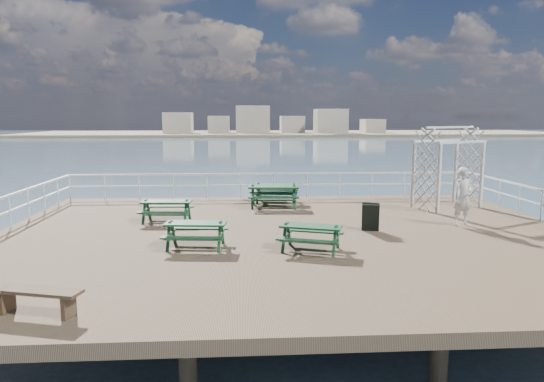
{
  "coord_description": "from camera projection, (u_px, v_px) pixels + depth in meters",
  "views": [
    {
      "loc": [
        -1.41,
        -14.36,
        3.54
      ],
      "look_at": [
        -0.42,
        1.5,
        1.1
      ],
      "focal_mm": 32.0,
      "sensor_mm": 36.0,
      "label": 1
    }
  ],
  "objects": [
    {
      "name": "picnic_table_b",
      "position": [
        276.0,
        189.0,
        20.17
      ],
      "size": [
        1.99,
        1.7,
        0.87
      ],
      "rotation": [
        0.0,
        0.0,
        -0.16
      ],
      "color": "#153C22",
      "rests_on": "ground"
    },
    {
      "name": "trellis_arbor",
      "position": [
        448.0,
        172.0,
        18.86
      ],
      "size": [
        2.89,
        2.32,
        3.18
      ],
      "rotation": [
        0.0,
        0.0,
        0.44
      ],
      "color": "white",
      "rests_on": "ground"
    },
    {
      "name": "picnic_table_a",
      "position": [
        167.0,
        206.0,
        16.46
      ],
      "size": [
        1.78,
        1.48,
        0.82
      ],
      "rotation": [
        0.0,
        0.0,
        -0.08
      ],
      "color": "#153C22",
      "rests_on": "ground"
    },
    {
      "name": "picnic_table_d",
      "position": [
        196.0,
        229.0,
        13.16
      ],
      "size": [
        1.77,
        1.48,
        0.8
      ],
      "rotation": [
        0.0,
        0.0,
        -0.1
      ],
      "color": "#153C22",
      "rests_on": "ground"
    },
    {
      "name": "sea_backdrop",
      "position": [
        287.0,
        130.0,
        147.9
      ],
      "size": [
        300.0,
        300.0,
        9.2
      ],
      "color": "#425B70",
      "rests_on": "ground"
    },
    {
      "name": "sandwich_board",
      "position": [
        370.0,
        218.0,
        15.12
      ],
      "size": [
        0.62,
        0.52,
        0.88
      ],
      "rotation": [
        0.0,
        0.0,
        -0.25
      ],
      "color": "black",
      "rests_on": "ground"
    },
    {
      "name": "ground",
      "position": [
        289.0,
        239.0,
        14.81
      ],
      "size": [
        18.0,
        14.0,
        0.3
      ],
      "primitive_type": "cube",
      "color": "brown",
      "rests_on": "ground"
    },
    {
      "name": "picnic_table_c",
      "position": [
        273.0,
        192.0,
        19.12
      ],
      "size": [
        2.06,
        1.71,
        0.96
      ],
      "rotation": [
        0.0,
        0.0,
        -0.07
      ],
      "color": "#153C22",
      "rests_on": "ground"
    },
    {
      "name": "picnic_table_e",
      "position": [
        311.0,
        232.0,
        12.87
      ],
      "size": [
        1.94,
        1.75,
        0.78
      ],
      "rotation": [
        0.0,
        0.0,
        -0.33
      ],
      "color": "#153C22",
      "rests_on": "ground"
    },
    {
      "name": "railing",
      "position": [
        280.0,
        193.0,
        17.19
      ],
      "size": [
        17.77,
        13.76,
        1.1
      ],
      "color": "white",
      "rests_on": "ground"
    },
    {
      "name": "person",
      "position": [
        463.0,
        197.0,
        15.75
      ],
      "size": [
        0.79,
        0.61,
        1.92
      ],
      "primitive_type": "imported",
      "rotation": [
        0.0,
        0.0,
        0.23
      ],
      "color": "silver",
      "rests_on": "ground"
    },
    {
      "name": "flat_bench_far",
      "position": [
        37.0,
        296.0,
        8.7
      ],
      "size": [
        1.72,
        0.82,
        0.48
      ],
      "rotation": [
        0.0,
        0.0,
        -0.26
      ],
      "color": "#4F3B28",
      "rests_on": "ground"
    }
  ]
}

